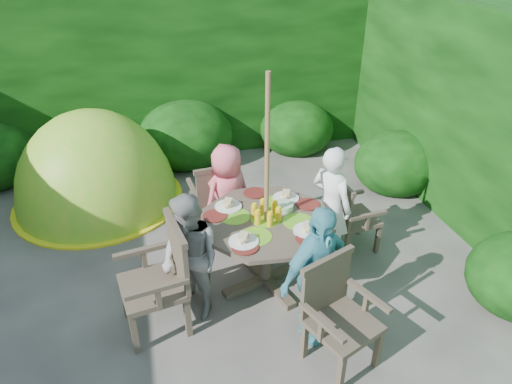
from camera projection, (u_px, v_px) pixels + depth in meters
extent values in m
plane|color=#403E39|center=(167.00, 319.00, 4.30)|extent=(60.00, 60.00, 0.00)
cube|color=black|center=(138.00, 73.00, 7.02)|extent=(9.00, 1.00, 2.50)
cylinder|color=#3B3227|center=(266.00, 253.00, 4.58)|extent=(0.13, 0.13, 0.73)
cube|color=#3B3227|center=(265.00, 278.00, 4.75)|extent=(0.96, 0.38, 0.06)
cube|color=#3B3227|center=(265.00, 278.00, 4.75)|extent=(0.38, 0.96, 0.06)
cylinder|color=#3B3227|center=(266.00, 221.00, 4.39)|extent=(1.66, 1.66, 0.04)
cylinder|color=#67B51F|center=(255.00, 236.00, 4.13)|extent=(0.30, 0.30, 0.00)
cylinder|color=#67B51F|center=(298.00, 221.00, 4.34)|extent=(0.30, 0.30, 0.00)
cylinder|color=#67B51F|center=(235.00, 216.00, 4.41)|extent=(0.30, 0.30, 0.00)
cylinder|color=#67B51F|center=(276.00, 203.00, 4.62)|extent=(0.30, 0.30, 0.00)
cylinder|color=#67B51F|center=(266.00, 219.00, 4.37)|extent=(0.30, 0.30, 0.00)
cylinder|color=white|center=(286.00, 198.00, 4.70)|extent=(0.27, 0.27, 0.01)
cylinder|color=white|center=(228.00, 206.00, 4.55)|extent=(0.27, 0.27, 0.01)
cylinder|color=white|center=(244.00, 241.00, 4.04)|extent=(0.27, 0.27, 0.01)
cylinder|color=white|center=(308.00, 231.00, 4.19)|extent=(0.27, 0.27, 0.01)
cylinder|color=#AD1B0B|center=(308.00, 204.00, 4.59)|extent=(0.24, 0.24, 0.01)
cylinder|color=#AD1B0B|center=(255.00, 193.00, 4.79)|extent=(0.24, 0.24, 0.01)
cylinder|color=#AD1B0B|center=(215.00, 216.00, 4.41)|extent=(0.24, 0.24, 0.01)
cylinder|color=#AD1B0B|center=(245.00, 247.00, 3.98)|extent=(0.24, 0.24, 0.01)
cylinder|color=#AD1B0B|center=(309.00, 238.00, 4.09)|extent=(0.24, 0.24, 0.01)
cylinder|color=#54A43F|center=(284.00, 206.00, 4.50)|extent=(0.19, 0.19, 0.06)
cylinder|color=brown|center=(267.00, 190.00, 4.21)|extent=(0.05, 0.05, 2.20)
cube|color=#3B3227|center=(355.00, 218.00, 5.10)|extent=(0.49, 0.51, 0.04)
cube|color=#3B3227|center=(378.00, 239.00, 5.10)|extent=(0.05, 0.05, 0.37)
cube|color=#3B3227|center=(359.00, 220.00, 5.41)|extent=(0.05, 0.05, 0.37)
cube|color=#3B3227|center=(347.00, 246.00, 4.98)|extent=(0.05, 0.05, 0.37)
cube|color=#3B3227|center=(330.00, 227.00, 5.30)|extent=(0.05, 0.05, 0.37)
cube|color=#3B3227|center=(340.00, 203.00, 4.91)|extent=(0.08, 0.46, 0.45)
cube|color=#3B3227|center=(368.00, 215.00, 4.82)|extent=(0.45, 0.09, 0.04)
cube|color=#3B3227|center=(346.00, 195.00, 5.20)|extent=(0.45, 0.09, 0.04)
cube|color=#3B3227|center=(152.00, 287.00, 4.01)|extent=(0.62, 0.64, 0.05)
cube|color=#3B3227|center=(125.00, 298.00, 4.23)|extent=(0.06, 0.06, 0.45)
cube|color=#3B3227|center=(134.00, 333.00, 3.86)|extent=(0.06, 0.06, 0.45)
cube|color=#3B3227|center=(174.00, 284.00, 4.40)|extent=(0.06, 0.06, 0.45)
cube|color=#3B3227|center=(188.00, 317.00, 4.03)|extent=(0.06, 0.06, 0.45)
cube|color=#3B3227|center=(178.00, 254.00, 3.96)|extent=(0.14, 0.55, 0.53)
cube|color=#3B3227|center=(143.00, 250.00, 4.12)|extent=(0.53, 0.14, 0.04)
cube|color=#3B3227|center=(157.00, 289.00, 3.69)|extent=(0.53, 0.14, 0.04)
cube|color=#3B3227|center=(213.00, 198.00, 5.44)|extent=(0.53, 0.51, 0.05)
cube|color=#3B3227|center=(225.00, 201.00, 5.77)|extent=(0.05, 0.05, 0.39)
cube|color=#3B3227|center=(194.00, 207.00, 5.65)|extent=(0.05, 0.05, 0.39)
cube|color=#3B3227|center=(235.00, 218.00, 5.44)|extent=(0.05, 0.05, 0.39)
cube|color=#3B3227|center=(202.00, 225.00, 5.31)|extent=(0.05, 0.05, 0.39)
cube|color=#3B3227|center=(218.00, 189.00, 5.13)|extent=(0.49, 0.09, 0.47)
cube|color=#3B3227|center=(232.00, 181.00, 5.42)|extent=(0.09, 0.47, 0.04)
cube|color=#3B3227|center=(192.00, 188.00, 5.27)|extent=(0.09, 0.47, 0.04)
cube|color=#3B3227|center=(343.00, 325.00, 3.68)|extent=(0.65, 0.64, 0.05)
cube|color=#3B3227|center=(341.00, 374.00, 3.53)|extent=(0.06, 0.06, 0.41)
cube|color=#3B3227|center=(378.00, 348.00, 3.75)|extent=(0.06, 0.06, 0.41)
cube|color=#3B3227|center=(304.00, 339.00, 3.83)|extent=(0.06, 0.06, 0.41)
cube|color=#3B3227|center=(341.00, 317.00, 4.05)|extent=(0.06, 0.06, 0.41)
cube|color=#3B3227|center=(326.00, 285.00, 3.71)|extent=(0.48, 0.22, 0.48)
cube|color=#3B3227|center=(322.00, 322.00, 3.46)|extent=(0.22, 0.47, 0.04)
cube|color=#3B3227|center=(368.00, 295.00, 3.71)|extent=(0.22, 0.47, 0.04)
imported|color=white|center=(331.00, 206.00, 4.78)|extent=(0.53, 0.58, 1.34)
imported|color=gray|center=(191.00, 258.00, 4.10)|extent=(0.72, 0.76, 1.25)
imported|color=#F06375|center=(228.00, 197.00, 5.05)|extent=(0.71, 0.62, 1.23)
imported|color=#50A9BA|center=(316.00, 275.00, 3.84)|extent=(0.84, 0.61, 1.32)
ellipsoid|color=#6CCA27|center=(100.00, 201.00, 6.16)|extent=(2.44, 2.44, 2.52)
ellipsoid|color=black|center=(86.00, 231.00, 5.55)|extent=(0.77, 0.51, 0.87)
cylinder|color=yellow|center=(100.00, 200.00, 6.15)|extent=(2.20, 2.20, 0.03)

